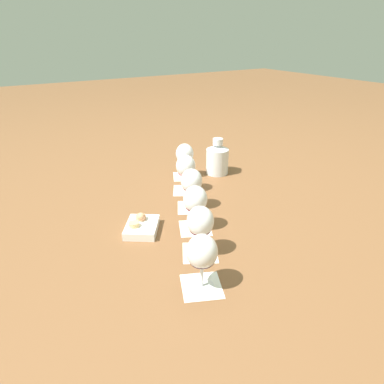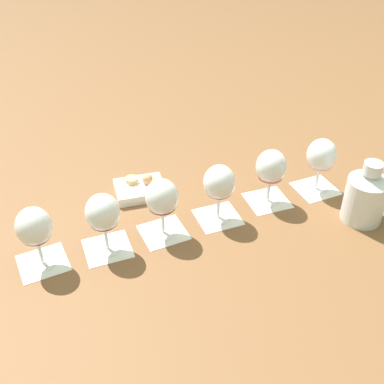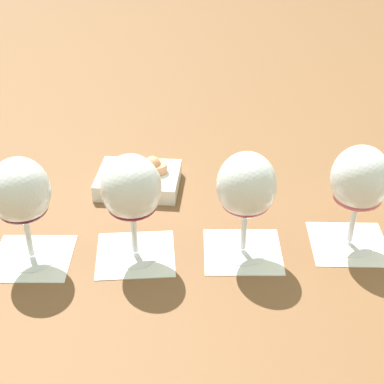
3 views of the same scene
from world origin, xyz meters
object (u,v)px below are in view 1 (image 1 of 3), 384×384
Objects in this scene: wine_glass_3 at (195,201)px; wine_glass_2 at (192,183)px; ceramic_vase at (217,159)px; wine_glass_0 at (185,155)px; wine_glass_4 at (200,223)px; wine_glass_1 at (186,168)px; snack_dish at (142,226)px; wine_glass_5 at (202,254)px.

wine_glass_2 is at bearing 153.21° from wine_glass_3.
wine_glass_2 is 0.38m from ceramic_vase.
wine_glass_0 is 0.62m from wine_glass_4.
wine_glass_0 and wine_glass_1 have the same top height.
wine_glass_4 is at bearing -26.48° from wine_glass_2.
wine_glass_0 is at bearing 153.90° from wine_glass_3.
snack_dish is (0.05, -0.24, -0.09)m from wine_glass_2.
wine_glass_2 is 0.26m from snack_dish.
wine_glass_4 is 1.00× the size of wine_glass_5.
wine_glass_1 and wine_glass_2 have the same top height.
ceramic_vase reaches higher than wine_glass_2.
wine_glass_0 is 0.92× the size of ceramic_vase.
snack_dish is at bearing -155.07° from wine_glass_4.
snack_dish is (-0.22, -0.10, -0.09)m from wine_glass_4.
wine_glass_2 and wine_glass_4 have the same top height.
wine_glass_3 is (0.42, -0.21, -0.00)m from wine_glass_0.
wine_glass_5 is (0.40, -0.22, -0.00)m from wine_glass_2.
wine_glass_0 is 0.32m from wine_glass_2.
wine_glass_4 is (0.27, -0.13, 0.00)m from wine_glass_2.
wine_glass_1 is 0.62m from wine_glass_5.
wine_glass_0 is at bearing 151.11° from wine_glass_1.
wine_glass_2 is (0.28, -0.14, -0.00)m from wine_glass_0.
wine_glass_2 reaches higher than snack_dish.
wine_glass_5 is (0.55, -0.28, -0.00)m from wine_glass_1.
wine_glass_0 is 1.00× the size of wine_glass_4.
wine_glass_2 is at bearing -25.76° from wine_glass_0.
wine_glass_5 is 0.82m from ceramic_vase.
wine_glass_3 is (0.14, -0.07, 0.00)m from wine_glass_2.
wine_glass_1 is 1.00× the size of wine_glass_2.
wine_glass_3 reaches higher than snack_dish.
wine_glass_0 is 0.47m from wine_glass_3.
wine_glass_1 is 1.00× the size of wine_glass_3.
wine_glass_1 is 0.25m from ceramic_vase.
wine_glass_1 is at bearing -67.83° from ceramic_vase.
wine_glass_2 is at bearing 151.91° from wine_glass_5.
wine_glass_2 is (0.15, -0.06, -0.00)m from wine_glass_1.
wine_glass_5 is 0.36m from snack_dish.
wine_glass_4 and wine_glass_5 have the same top height.
wine_glass_1 is 0.16m from wine_glass_2.
wine_glass_3 is 0.53m from ceramic_vase.
wine_glass_5 reaches higher than snack_dish.
wine_glass_0 and wine_glass_2 have the same top height.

